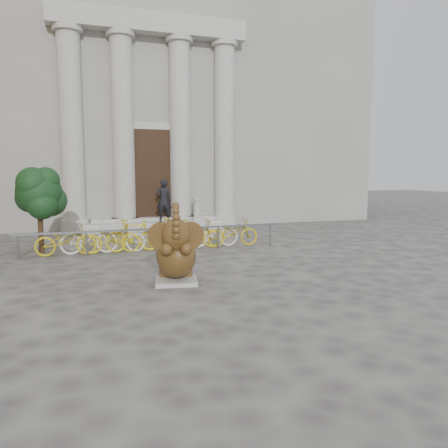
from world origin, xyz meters
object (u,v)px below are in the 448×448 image
object	(u,v)px
elephant_statue	(176,254)
bike_rack	(154,235)
pedestrian	(164,201)
tree	(40,194)

from	to	relation	value
elephant_statue	bike_rack	distance (m)	4.18
bike_rack	pedestrian	xyz separation A→B (m)	(1.17, 4.57, 0.74)
elephant_statue	bike_rack	xyz separation A→B (m)	(0.21, 4.17, -0.15)
elephant_statue	pedestrian	world-z (taller)	pedestrian
tree	pedestrian	size ratio (longest dim) A/B	1.45
bike_rack	tree	bearing A→B (deg)	169.85
pedestrian	tree	bearing A→B (deg)	45.82
bike_rack	tree	distance (m)	3.54
pedestrian	bike_rack	bearing A→B (deg)	79.34
bike_rack	pedestrian	bearing A→B (deg)	75.67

